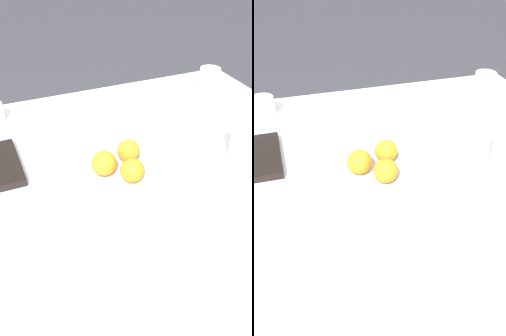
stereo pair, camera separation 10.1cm
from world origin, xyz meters
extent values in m
plane|color=#38383D|center=(0.00, 0.00, 0.00)|extent=(12.00, 12.00, 0.00)
cube|color=white|center=(0.00, 0.00, 0.36)|extent=(1.49, 0.83, 0.72)
cylinder|color=#B2BCC6|center=(0.06, -0.19, 0.73)|extent=(0.24, 0.24, 0.02)
torus|color=#B2BCC6|center=(0.06, -0.19, 0.74)|extent=(0.25, 0.25, 0.02)
sphere|color=orange|center=(0.07, -0.20, 0.77)|extent=(0.06, 0.06, 0.06)
sphere|color=orange|center=(0.01, -0.15, 0.78)|extent=(0.07, 0.07, 0.07)
sphere|color=orange|center=(0.10, -0.11, 0.77)|extent=(0.06, 0.06, 0.06)
cylinder|color=silver|center=(0.41, -0.21, 0.78)|extent=(0.07, 0.07, 0.11)
cylinder|color=white|center=(0.60, 0.26, 0.76)|extent=(0.08, 0.08, 0.08)
cylinder|color=white|center=(-0.22, 0.30, 0.76)|extent=(0.08, 0.08, 0.06)
camera|label=1|loc=(-0.26, -0.94, 1.36)|focal=42.00mm
camera|label=2|loc=(-0.17, -0.97, 1.36)|focal=42.00mm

